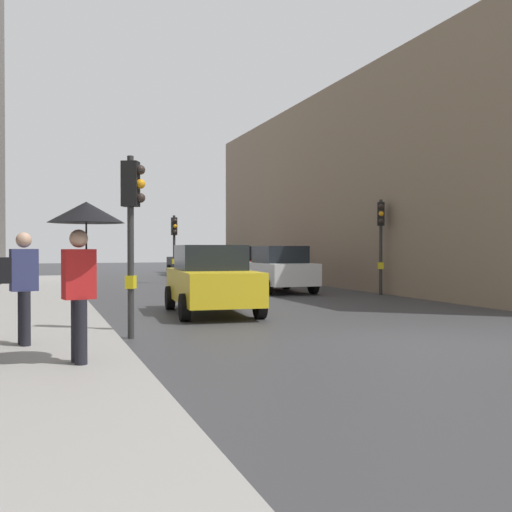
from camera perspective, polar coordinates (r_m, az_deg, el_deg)
name	(u,v)px	position (r m, az deg, el deg)	size (l,w,h in m)	color
ground_plane	(434,343)	(11.04, 16.70, -8.04)	(120.00, 120.00, 0.00)	#38383A
sidewalk_kerb	(34,317)	(14.84, -20.51, -5.48)	(2.84, 40.00, 0.16)	gray
building_facade_right	(425,194)	(30.46, 15.94, 5.78)	(12.00, 27.76, 8.71)	gray
traffic_light_mid_street	(381,229)	(21.74, 11.90, 2.55)	(0.35, 0.45, 3.42)	#2D2D2D
traffic_light_far_median	(174,236)	(28.42, -7.85, 1.87)	(0.25, 0.43, 3.23)	#2D2D2D
traffic_light_near_right	(132,213)	(11.27, -11.84, 4.10)	(0.45, 0.35, 3.39)	#2D2D2D
car_white_compact	(278,269)	(22.73, 2.12, -1.26)	(2.09, 4.24, 1.76)	silver
car_dark_suv	(189,261)	(36.60, -6.44, -0.49)	(2.13, 4.26, 1.76)	black
car_red_sedan	(243,265)	(27.99, -1.29, -0.88)	(2.04, 4.21, 1.76)	red
car_yellow_taxi	(211,279)	(15.27, -4.31, -2.26)	(2.28, 4.33, 1.76)	yellow
pedestrian_with_umbrella	(84,236)	(8.18, -16.19, 1.83)	(1.00, 1.00, 2.14)	black
pedestrian_with_grey_backpack	(21,281)	(9.99, -21.64, -2.28)	(0.64, 0.39, 1.77)	black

